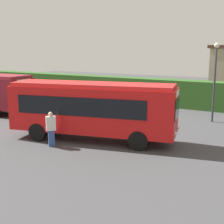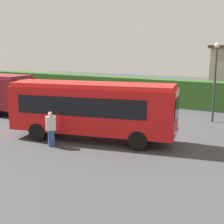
{
  "view_description": "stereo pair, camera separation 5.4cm",
  "coord_description": "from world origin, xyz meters",
  "views": [
    {
      "loc": [
        8.06,
        -15.03,
        4.94
      ],
      "look_at": [
        -1.34,
        0.58,
        1.28
      ],
      "focal_mm": 49.48,
      "sensor_mm": 36.0,
      "label": 1
    },
    {
      "loc": [
        8.1,
        -15.01,
        4.94
      ],
      "look_at": [
        -1.34,
        0.58,
        1.28
      ],
      "focal_mm": 49.48,
      "sensor_mm": 36.0,
      "label": 2
    }
  ],
  "objects": [
    {
      "name": "bus_red",
      "position": [
        -1.45,
        -1.34,
        1.84
      ],
      "size": [
        9.44,
        4.45,
        3.2
      ],
      "rotation": [
        0.0,
        0.0,
        0.24
      ],
      "color": "red",
      "rests_on": "ground_plane"
    },
    {
      "name": "lamppost",
      "position": [
        3.19,
        6.71,
        3.4
      ],
      "size": [
        0.36,
        0.36,
        5.43
      ],
      "color": "#38383D",
      "rests_on": "ground_plane"
    },
    {
      "name": "traffic_cone",
      "position": [
        -2.89,
        8.06,
        0.3
      ],
      "size": [
        0.36,
        0.36,
        0.6
      ],
      "primitive_type": "cone",
      "color": "orange",
      "rests_on": "ground_plane"
    },
    {
      "name": "ground_plane",
      "position": [
        0.0,
        0.0,
        0.0
      ],
      "size": [
        85.44,
        85.44,
        0.0
      ],
      "primitive_type": "plane",
      "color": "#424244"
    },
    {
      "name": "person_center",
      "position": [
        -2.65,
        -3.38,
        0.96
      ],
      "size": [
        0.52,
        0.54,
        1.83
      ],
      "rotation": [
        0.0,
        0.0,
        5.56
      ],
      "color": "#334C8C",
      "rests_on": "ground_plane"
    },
    {
      "name": "hedge_row",
      "position": [
        0.0,
        11.14,
        1.19
      ],
      "size": [
        54.72,
        1.75,
        2.37
      ],
      "primitive_type": "cube",
      "color": "#2D5820",
      "rests_on": "ground_plane"
    },
    {
      "name": "person_right",
      "position": [
        -0.02,
        2.34,
        0.9
      ],
      "size": [
        0.38,
        0.5,
        1.71
      ],
      "rotation": [
        0.0,
        0.0,
        0.3
      ],
      "color": "black",
      "rests_on": "ground_plane"
    }
  ]
}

